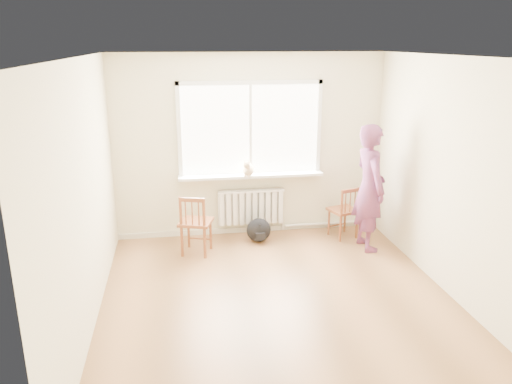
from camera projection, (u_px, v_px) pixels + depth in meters
name	position (u px, v px, depth m)	size (l,w,h in m)	color
floor	(280.00, 303.00, 5.65)	(4.50, 4.50, 0.00)	#9D6A40
ceiling	(283.00, 57.00, 4.86)	(4.50, 4.50, 0.00)	white
back_wall	(250.00, 146.00, 7.38)	(4.00, 0.01, 2.70)	beige
window	(250.00, 126.00, 7.27)	(2.12, 0.05, 1.42)	white
windowsill	(251.00, 176.00, 7.40)	(2.15, 0.22, 0.04)	white
radiator	(251.00, 206.00, 7.56)	(1.00, 0.12, 0.55)	white
heating_pipe	(329.00, 223.00, 7.89)	(0.04, 0.04, 1.40)	silver
baseboard	(250.00, 229.00, 7.75)	(4.00, 0.03, 0.08)	beige
chair_left	(195.00, 225.00, 6.83)	(0.53, 0.52, 0.86)	brown
chair_right	(345.00, 212.00, 7.43)	(0.49, 0.47, 0.79)	brown
person	(370.00, 188.00, 6.93)	(0.65, 0.43, 1.78)	#C84742
cat	(248.00, 169.00, 7.27)	(0.24, 0.38, 0.26)	beige
backpack	(259.00, 230.00, 7.33)	(0.36, 0.27, 0.36)	black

